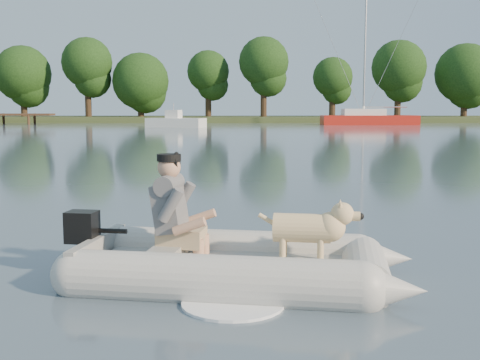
{
  "coord_description": "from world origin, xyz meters",
  "views": [
    {
      "loc": [
        0.03,
        -6.12,
        1.71
      ],
      "look_at": [
        0.16,
        1.69,
        0.75
      ],
      "focal_mm": 45.0,
      "sensor_mm": 36.0,
      "label": 1
    }
  ],
  "objects_px": {
    "man": "(172,204)",
    "sailboat": "(368,119)",
    "dinghy": "(238,225)",
    "motorboat": "(176,116)",
    "dog": "(302,233)"
  },
  "relations": [
    {
      "from": "man",
      "to": "sailboat",
      "type": "xyz_separation_m",
      "value": [
        13.53,
        50.5,
        -0.21
      ]
    },
    {
      "from": "dinghy",
      "to": "motorboat",
      "type": "bearing_deg",
      "value": 106.01
    },
    {
      "from": "dinghy",
      "to": "sailboat",
      "type": "distance_m",
      "value": 52.28
    },
    {
      "from": "motorboat",
      "to": "sailboat",
      "type": "xyz_separation_m",
      "value": [
        17.41,
        6.75,
        -0.41
      ]
    },
    {
      "from": "dinghy",
      "to": "dog",
      "type": "relative_size",
      "value": 5.05
    },
    {
      "from": "dinghy",
      "to": "man",
      "type": "height_order",
      "value": "man"
    },
    {
      "from": "man",
      "to": "sailboat",
      "type": "height_order",
      "value": "sailboat"
    },
    {
      "from": "sailboat",
      "to": "man",
      "type": "bearing_deg",
      "value": -104.82
    },
    {
      "from": "dog",
      "to": "dinghy",
      "type": "bearing_deg",
      "value": -175.43
    },
    {
      "from": "motorboat",
      "to": "dog",
      "type": "bearing_deg",
      "value": -64.02
    },
    {
      "from": "motorboat",
      "to": "man",
      "type": "bearing_deg",
      "value": -65.64
    },
    {
      "from": "dog",
      "to": "motorboat",
      "type": "distance_m",
      "value": 44.28
    },
    {
      "from": "sailboat",
      "to": "dinghy",
      "type": "bearing_deg",
      "value": -104.09
    },
    {
      "from": "motorboat",
      "to": "sailboat",
      "type": "bearing_deg",
      "value": 40.48
    },
    {
      "from": "man",
      "to": "dog",
      "type": "distance_m",
      "value": 1.32
    }
  ]
}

